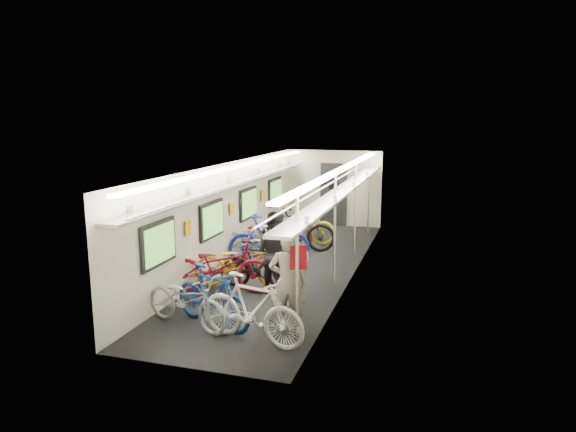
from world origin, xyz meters
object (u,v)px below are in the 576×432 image
Objects in this scene: passenger_mid at (274,252)px; backpack at (298,257)px; passenger_near at (288,282)px; bicycle_0 at (187,300)px; bicycle_1 at (212,296)px.

passenger_mid reaches higher than backpack.
backpack is at bearing 154.15° from passenger_near.
passenger_near is at bearing 131.90° from passenger_mid.
passenger_near is 1.01× the size of passenger_mid.
bicycle_0 is 1.73m from passenger_near.
backpack is at bearing -63.11° from bicycle_0.
passenger_mid reaches higher than bicycle_0.
passenger_near reaches higher than backpack.
backpack is at bearing 136.12° from passenger_mid.
backpack is (1.84, 0.28, 0.82)m from bicycle_0.
bicycle_1 reaches higher than bicycle_0.
passenger_mid is (0.47, 1.89, 0.31)m from bicycle_1.
bicycle_0 is at bearing 164.25° from backpack.
backpack is at bearing -61.81° from bicycle_1.
passenger_near is (1.66, 0.31, 0.37)m from bicycle_0.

